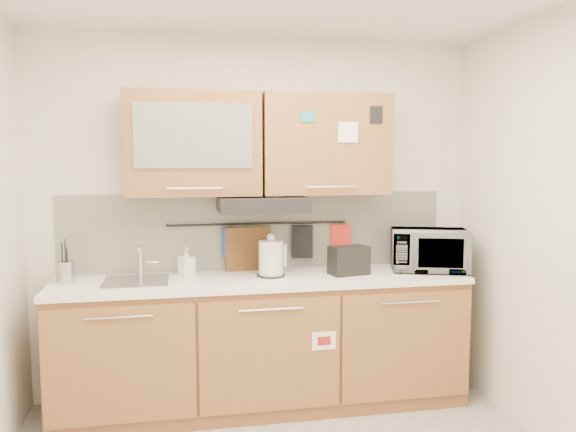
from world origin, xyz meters
name	(u,v)px	position (x,y,z in m)	size (l,w,h in m)	color
wall_back	(257,217)	(0.00, 1.50, 1.30)	(3.20, 3.20, 0.00)	silver
base_cabinet	(264,349)	(0.00, 1.19, 0.41)	(2.80, 0.64, 0.88)	brown
countertop	(264,280)	(0.00, 1.19, 0.90)	(2.82, 0.62, 0.04)	white
backsplash	(257,231)	(0.00, 1.49, 1.20)	(2.80, 0.02, 0.56)	silver
upper_cabinets	(259,144)	(0.00, 1.32, 1.83)	(1.82, 0.37, 0.70)	brown
range_hood	(262,204)	(0.00, 1.25, 1.42)	(0.60, 0.46, 0.10)	black
sink	(136,281)	(-0.85, 1.21, 0.92)	(0.42, 0.40, 0.26)	silver
utensil_rail	(258,224)	(0.00, 1.45, 1.26)	(0.02, 0.02, 1.30)	black
utensil_crock	(66,272)	(-1.30, 1.26, 0.99)	(0.14, 0.14, 0.29)	#AEAEB3
kettle	(271,259)	(0.06, 1.21, 1.04)	(0.23, 0.22, 0.30)	silver
toaster	(349,260)	(0.60, 1.17, 1.02)	(0.29, 0.21, 0.20)	black
microwave	(429,250)	(1.22, 1.19, 1.07)	(0.54, 0.36, 0.30)	#999999
soap_bottle	(186,262)	(-0.52, 1.33, 1.02)	(0.09, 0.09, 0.20)	#999999
cutting_board	(248,255)	(-0.08, 1.44, 1.03)	(0.33, 0.02, 0.41)	brown
oven_mitt	(231,242)	(-0.20, 1.44, 1.14)	(0.12, 0.03, 0.21)	#213C98
dark_pouch	(302,242)	(0.33, 1.44, 1.12)	(0.15, 0.04, 0.24)	black
pot_holder	(341,236)	(0.62, 1.44, 1.15)	(0.14, 0.02, 0.18)	red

